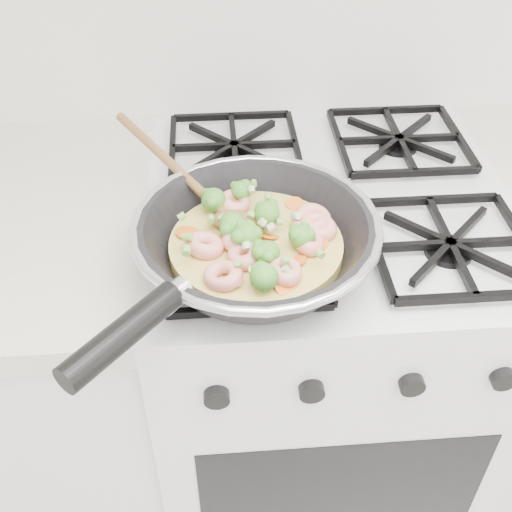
{
  "coord_description": "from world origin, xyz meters",
  "views": [
    {
      "loc": [
        -0.19,
        0.87,
        1.51
      ],
      "look_at": [
        -0.14,
        1.53,
        0.93
      ],
      "focal_mm": 44.32,
      "sensor_mm": 36.0,
      "label": 1
    }
  ],
  "objects": [
    {
      "name": "stove",
      "position": [
        0.0,
        1.7,
        0.46
      ],
      "size": [
        0.6,
        0.6,
        0.92
      ],
      "color": "silver",
      "rests_on": "ground"
    },
    {
      "name": "skillet",
      "position": [
        -0.14,
        1.53,
        0.96
      ],
      "size": [
        0.4,
        0.52,
        0.1
      ],
      "rotation": [
        0.0,
        0.0,
        0.32
      ],
      "color": "black",
      "rests_on": "stove"
    }
  ]
}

